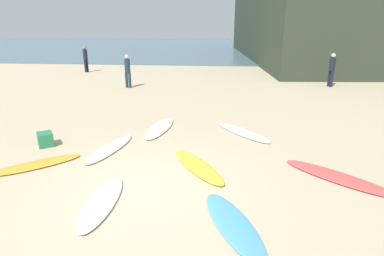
{
  "coord_description": "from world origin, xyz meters",
  "views": [
    {
      "loc": [
        1.63,
        -5.68,
        3.28
      ],
      "look_at": [
        0.78,
        3.2,
        0.3
      ],
      "focal_mm": 29.87,
      "sensor_mm": 36.0,
      "label": 1
    }
  ],
  "objects_px": {
    "surfboard_5": "(36,165)",
    "surfboard_8": "(233,224)",
    "surfboard_2": "(337,177)",
    "surfboard_3": "(160,128)",
    "surfboard_1": "(110,148)",
    "surfboard_7": "(102,201)",
    "beachgoer_near": "(128,69)",
    "beachgoer_far": "(332,68)",
    "beachgoer_mid": "(85,58)",
    "surfboard_6": "(198,166)",
    "beach_cooler": "(45,139)",
    "surfboard_4": "(243,132)"
  },
  "relations": [
    {
      "from": "surfboard_2",
      "to": "surfboard_7",
      "type": "distance_m",
      "value": 5.01
    },
    {
      "from": "surfboard_7",
      "to": "beach_cooler",
      "type": "distance_m",
      "value": 3.8
    },
    {
      "from": "surfboard_1",
      "to": "surfboard_7",
      "type": "distance_m",
      "value": 2.72
    },
    {
      "from": "surfboard_7",
      "to": "surfboard_8",
      "type": "height_order",
      "value": "surfboard_7"
    },
    {
      "from": "surfboard_2",
      "to": "surfboard_3",
      "type": "xyz_separation_m",
      "value": [
        -4.54,
        3.01,
        0.0
      ]
    },
    {
      "from": "surfboard_4",
      "to": "beachgoer_far",
      "type": "distance_m",
      "value": 9.46
    },
    {
      "from": "surfboard_5",
      "to": "beachgoer_near",
      "type": "height_order",
      "value": "beachgoer_near"
    },
    {
      "from": "surfboard_4",
      "to": "beachgoer_far",
      "type": "xyz_separation_m",
      "value": [
        4.99,
        7.98,
        0.93
      ]
    },
    {
      "from": "surfboard_1",
      "to": "surfboard_5",
      "type": "distance_m",
      "value": 1.84
    },
    {
      "from": "surfboard_7",
      "to": "beachgoer_far",
      "type": "bearing_deg",
      "value": -124.13
    },
    {
      "from": "beachgoer_mid",
      "to": "surfboard_8",
      "type": "bearing_deg",
      "value": 43.53
    },
    {
      "from": "surfboard_3",
      "to": "beachgoer_far",
      "type": "xyz_separation_m",
      "value": [
        7.63,
        7.8,
        0.93
      ]
    },
    {
      "from": "surfboard_6",
      "to": "beachgoer_near",
      "type": "distance_m",
      "value": 10.29
    },
    {
      "from": "beachgoer_near",
      "to": "beachgoer_far",
      "type": "relative_size",
      "value": 0.98
    },
    {
      "from": "surfboard_3",
      "to": "surfboard_4",
      "type": "height_order",
      "value": "surfboard_3"
    },
    {
      "from": "surfboard_7",
      "to": "beachgoer_near",
      "type": "relative_size",
      "value": 1.19
    },
    {
      "from": "beachgoer_far",
      "to": "surfboard_4",
      "type": "bearing_deg",
      "value": 130.42
    },
    {
      "from": "beachgoer_far",
      "to": "surfboard_3",
      "type": "bearing_deg",
      "value": 118.07
    },
    {
      "from": "surfboard_8",
      "to": "beachgoer_near",
      "type": "bearing_deg",
      "value": -88.88
    },
    {
      "from": "beach_cooler",
      "to": "surfboard_1",
      "type": "bearing_deg",
      "value": -3.72
    },
    {
      "from": "surfboard_2",
      "to": "beachgoer_far",
      "type": "height_order",
      "value": "beachgoer_far"
    },
    {
      "from": "surfboard_1",
      "to": "surfboard_7",
      "type": "height_order",
      "value": "surfboard_7"
    },
    {
      "from": "surfboard_8",
      "to": "surfboard_3",
      "type": "bearing_deg",
      "value": -88.89
    },
    {
      "from": "surfboard_5",
      "to": "beachgoer_mid",
      "type": "bearing_deg",
      "value": -21.69
    },
    {
      "from": "surfboard_3",
      "to": "beachgoer_mid",
      "type": "distance_m",
      "value": 13.7
    },
    {
      "from": "surfboard_1",
      "to": "beach_cooler",
      "type": "relative_size",
      "value": 4.87
    },
    {
      "from": "surfboard_1",
      "to": "surfboard_2",
      "type": "bearing_deg",
      "value": -179.77
    },
    {
      "from": "surfboard_2",
      "to": "surfboard_8",
      "type": "height_order",
      "value": "surfboard_2"
    },
    {
      "from": "surfboard_3",
      "to": "surfboard_4",
      "type": "distance_m",
      "value": 2.64
    },
    {
      "from": "surfboard_2",
      "to": "beachgoer_mid",
      "type": "distance_m",
      "value": 18.79
    },
    {
      "from": "beach_cooler",
      "to": "surfboard_5",
      "type": "bearing_deg",
      "value": -70.68
    },
    {
      "from": "surfboard_4",
      "to": "surfboard_5",
      "type": "distance_m",
      "value": 5.8
    },
    {
      "from": "beachgoer_near",
      "to": "surfboard_4",
      "type": "bearing_deg",
      "value": -30.3
    },
    {
      "from": "surfboard_2",
      "to": "surfboard_3",
      "type": "height_order",
      "value": "surfboard_3"
    },
    {
      "from": "surfboard_8",
      "to": "beachgoer_far",
      "type": "height_order",
      "value": "beachgoer_far"
    },
    {
      "from": "surfboard_7",
      "to": "beachgoer_near",
      "type": "xyz_separation_m",
      "value": [
        -2.66,
        11.01,
        0.9
      ]
    },
    {
      "from": "beachgoer_far",
      "to": "surfboard_1",
      "type": "bearing_deg",
      "value": 120.66
    },
    {
      "from": "surfboard_1",
      "to": "surfboard_3",
      "type": "bearing_deg",
      "value": -106.32
    },
    {
      "from": "surfboard_4",
      "to": "surfboard_8",
      "type": "bearing_deg",
      "value": -133.77
    },
    {
      "from": "surfboard_7",
      "to": "surfboard_6",
      "type": "bearing_deg",
      "value": -135.74
    },
    {
      "from": "surfboard_6",
      "to": "beach_cooler",
      "type": "xyz_separation_m",
      "value": [
        -4.31,
        1.01,
        0.14
      ]
    },
    {
      "from": "beachgoer_near",
      "to": "surfboard_8",
      "type": "bearing_deg",
      "value": -45.82
    },
    {
      "from": "surfboard_1",
      "to": "surfboard_5",
      "type": "height_order",
      "value": "surfboard_1"
    },
    {
      "from": "surfboard_3",
      "to": "surfboard_8",
      "type": "distance_m",
      "value": 5.41
    },
    {
      "from": "surfboard_6",
      "to": "surfboard_3",
      "type": "bearing_deg",
      "value": -95.11
    },
    {
      "from": "surfboard_8",
      "to": "beachgoer_far",
      "type": "distance_m",
      "value": 13.88
    },
    {
      "from": "beachgoer_mid",
      "to": "beachgoer_far",
      "type": "xyz_separation_m",
      "value": [
        14.92,
        -3.76,
        0.0
      ]
    },
    {
      "from": "surfboard_2",
      "to": "beach_cooler",
      "type": "distance_m",
      "value": 7.52
    },
    {
      "from": "surfboard_5",
      "to": "surfboard_8",
      "type": "xyz_separation_m",
      "value": [
        4.63,
        -1.92,
        -0.0
      ]
    },
    {
      "from": "surfboard_3",
      "to": "beach_cooler",
      "type": "bearing_deg",
      "value": -141.55
    }
  ]
}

